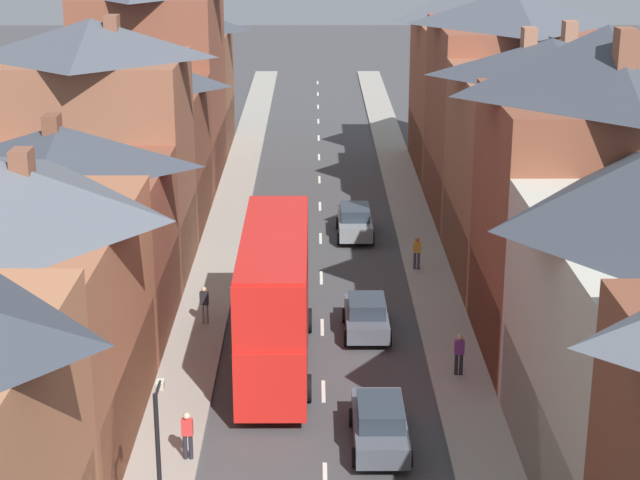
{
  "coord_description": "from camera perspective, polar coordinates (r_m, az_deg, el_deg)",
  "views": [
    {
      "loc": [
        -0.31,
        -17.15,
        17.26
      ],
      "look_at": [
        -0.06,
        29.98,
        1.88
      ],
      "focal_mm": 60.0,
      "sensor_mm": 36.0,
      "label": 1
    }
  ],
  "objects": [
    {
      "name": "car_near_blue",
      "position": [
        35.27,
        3.21,
        -9.74
      ],
      "size": [
        1.9,
        4.37,
        1.62
      ],
      "color": "#4C515B",
      "rests_on": "ground"
    },
    {
      "name": "double_decker_bus_lead",
      "position": [
        40.1,
        -2.43,
        -3.05
      ],
      "size": [
        2.74,
        10.8,
        5.3
      ],
      "color": "red",
      "rests_on": "ground"
    },
    {
      "name": "terrace_row_right",
      "position": [
        42.08,
        14.16,
        2.11
      ],
      "size": [
        8.0,
        67.27,
        13.93
      ],
      "color": "#ADB2B7",
      "rests_on": "ground"
    },
    {
      "name": "pedestrian_mid_right",
      "position": [
        40.08,
        7.43,
        -5.97
      ],
      "size": [
        0.36,
        0.22,
        1.61
      ],
      "color": "#23232D",
      "rests_on": "pavement_right"
    },
    {
      "name": "car_parked_left_a",
      "position": [
        43.7,
        2.49,
        -4.06
      ],
      "size": [
        1.9,
        3.9,
        1.6
      ],
      "color": "#4C515B",
      "rests_on": "ground"
    },
    {
      "name": "pavement_left",
      "position": [
        57.96,
        -5.03,
        0.75
      ],
      "size": [
        2.2,
        104.0,
        0.14
      ],
      "primitive_type": "cube",
      "color": "gray",
      "rests_on": "ground"
    },
    {
      "name": "car_near_silver",
      "position": [
        55.95,
        1.87,
        1.02
      ],
      "size": [
        1.9,
        4.42,
        1.7
      ],
      "color": "gray",
      "rests_on": "ground"
    },
    {
      "name": "pedestrian_mid_left",
      "position": [
        34.43,
        -7.09,
        -10.19
      ],
      "size": [
        0.36,
        0.22,
        1.61
      ],
      "color": "#23232D",
      "rests_on": "pavement_left"
    },
    {
      "name": "terrace_row_left",
      "position": [
        45.77,
        -12.76,
        2.66
      ],
      "size": [
        8.0,
        72.63,
        14.39
      ],
      "color": "#B2704C",
      "rests_on": "ground"
    },
    {
      "name": "pedestrian_far_left",
      "position": [
        44.62,
        -6.19,
        -3.36
      ],
      "size": [
        0.36,
        0.22,
        1.61
      ],
      "color": "gray",
      "rests_on": "pavement_left"
    },
    {
      "name": "street_lamp",
      "position": [
        28.05,
        -8.53,
        -12.13
      ],
      "size": [
        0.2,
        1.12,
        5.5
      ],
      "color": "black",
      "rests_on": "ground"
    },
    {
      "name": "pedestrian_far_right",
      "position": [
        50.88,
        5.19,
        -0.6
      ],
      "size": [
        0.36,
        0.22,
        1.61
      ],
      "color": "#3D4256",
      "rests_on": "pavement_right"
    },
    {
      "name": "pavement_right",
      "position": [
        58.01,
        5.06,
        0.77
      ],
      "size": [
        2.2,
        104.0,
        0.14
      ],
      "primitive_type": "cube",
      "color": "gray",
      "rests_on": "ground"
    },
    {
      "name": "centre_line_dashes",
      "position": [
        55.88,
        0.03,
        0.09
      ],
      "size": [
        0.14,
        97.8,
        0.01
      ],
      "color": "silver",
      "rests_on": "ground"
    }
  ]
}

